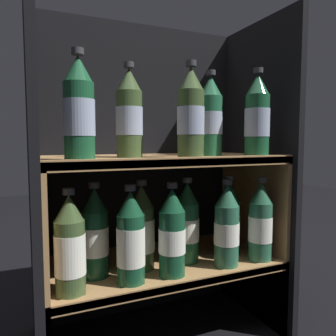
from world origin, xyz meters
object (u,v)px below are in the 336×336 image
at_px(bottle_upper_front_2, 257,117).
at_px(bottle_upper_back_1, 210,118).
at_px(bottle_lower_front_1, 131,240).
at_px(bottle_lower_back_3, 228,219).
at_px(bottle_lower_front_2, 172,235).
at_px(bottle_upper_front_0, 79,111).
at_px(bottle_lower_back_1, 142,230).
at_px(bottle_lower_front_0, 70,248).
at_px(bottle_lower_front_3, 227,228).
at_px(bottle_lower_back_2, 187,224).
at_px(bottle_upper_front_1, 191,115).
at_px(bottle_lower_back_0, 95,235).
at_px(bottle_lower_front_4, 261,224).
at_px(bottle_upper_back_0, 129,115).

distance_m(bottle_upper_front_2, bottle_upper_back_1, 0.13).
distance_m(bottle_lower_front_1, bottle_lower_back_3, 0.34).
bearing_deg(bottle_lower_front_1, bottle_lower_front_2, 0.00).
xyz_separation_m(bottle_upper_front_0, bottle_lower_back_1, (0.17, 0.08, -0.30)).
bearing_deg(bottle_upper_front_0, bottle_upper_back_1, 11.48).
bearing_deg(bottle_upper_front_0, bottle_upper_front_2, 0.00).
xyz_separation_m(bottle_lower_front_0, bottle_lower_front_1, (0.14, 0.00, -0.00)).
bearing_deg(bottle_upper_back_1, bottle_lower_front_3, -83.42).
bearing_deg(bottle_lower_back_2, bottle_lower_back_3, 0.00).
bearing_deg(bottle_lower_back_1, bottle_upper_front_0, -155.55).
height_order(bottle_lower_front_0, bottle_lower_back_1, same).
bearing_deg(bottle_lower_back_1, bottle_upper_front_1, -36.03).
height_order(bottle_upper_back_1, bottle_lower_back_2, bottle_upper_back_1).
relative_size(bottle_upper_front_1, bottle_lower_back_0, 1.00).
height_order(bottle_lower_front_0, bottle_lower_front_1, same).
height_order(bottle_upper_front_0, bottle_lower_front_4, bottle_upper_front_0).
distance_m(bottle_lower_front_4, bottle_lower_back_3, 0.10).
height_order(bottle_lower_front_0, bottle_lower_back_0, same).
height_order(bottle_upper_front_1, bottle_upper_back_0, same).
height_order(bottle_upper_back_0, bottle_lower_back_1, bottle_upper_back_0).
distance_m(bottle_upper_front_1, bottle_lower_back_2, 0.31).
bearing_deg(bottle_lower_front_2, bottle_upper_front_0, 180.00).
bearing_deg(bottle_upper_front_0, bottle_lower_front_3, 0.00).
relative_size(bottle_lower_front_0, bottle_lower_front_3, 1.00).
height_order(bottle_upper_front_2, bottle_lower_front_0, bottle_upper_front_2).
xyz_separation_m(bottle_lower_front_0, bottle_lower_back_1, (0.20, 0.08, 0.00)).
distance_m(bottle_upper_back_0, bottle_lower_front_3, 0.40).
distance_m(bottle_lower_front_4, bottle_lower_back_0, 0.47).
distance_m(bottle_upper_front_1, bottle_lower_front_3, 0.32).
xyz_separation_m(bottle_upper_back_0, bottle_upper_back_1, (0.24, 0.00, 0.00)).
bearing_deg(bottle_lower_front_4, bottle_lower_front_2, 180.00).
height_order(bottle_upper_front_1, bottle_lower_back_0, bottle_upper_front_1).
relative_size(bottle_lower_front_0, bottle_lower_back_2, 1.00).
relative_size(bottle_lower_front_1, bottle_lower_back_0, 1.00).
relative_size(bottle_upper_back_0, bottle_lower_front_3, 1.00).
distance_m(bottle_lower_front_1, bottle_lower_back_1, 0.09).
bearing_deg(bottle_lower_front_3, bottle_lower_back_1, 160.60).
bearing_deg(bottle_lower_front_3, bottle_lower_front_4, 0.00).
bearing_deg(bottle_lower_back_0, bottle_upper_back_0, 0.00).
relative_size(bottle_lower_front_0, bottle_lower_front_4, 1.00).
distance_m(bottle_upper_front_0, bottle_lower_back_1, 0.36).
bearing_deg(bottle_upper_back_1, bottle_lower_front_2, -153.62).
bearing_deg(bottle_upper_back_0, bottle_lower_front_4, -11.88).
xyz_separation_m(bottle_lower_front_0, bottle_lower_front_2, (0.25, 0.00, 0.00)).
relative_size(bottle_upper_back_1, bottle_lower_front_1, 1.00).
relative_size(bottle_upper_front_1, bottle_lower_front_3, 1.00).
height_order(bottle_lower_front_3, bottle_lower_back_0, same).
distance_m(bottle_upper_front_1, bottle_upper_front_2, 0.21).
distance_m(bottle_upper_front_1, bottle_upper_back_1, 0.13).
distance_m(bottle_upper_back_0, bottle_lower_front_0, 0.35).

